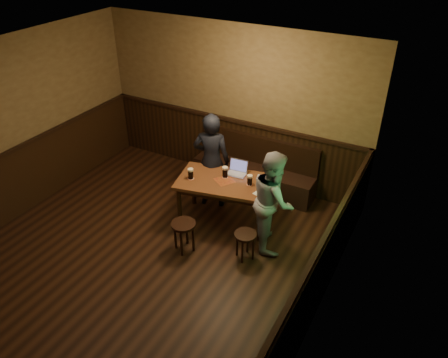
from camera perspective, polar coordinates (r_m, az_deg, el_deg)
room at (r=5.78m, az=-11.75°, el=-1.62°), size 5.04×6.04×2.84m
bench at (r=7.79m, az=4.01°, el=0.82°), size 2.20×0.50×0.95m
pub_table at (r=6.74m, az=0.08°, el=-0.93°), size 1.58×1.11×0.77m
stool_left at (r=6.37m, az=-5.29°, el=-6.46°), size 0.44×0.44×0.49m
stool_right at (r=6.24m, az=2.80°, el=-7.77°), size 0.36×0.36×0.43m
pint_left at (r=6.71m, az=-4.38°, el=0.70°), size 0.11×0.11×0.18m
pint_mid at (r=6.73m, az=0.14°, el=0.92°), size 0.12×0.12×0.18m
pint_right at (r=6.56m, az=3.38°, el=-0.12°), size 0.11×0.11×0.17m
laptop at (r=6.85m, az=1.75°, el=1.16°), size 0.32×0.26×0.21m
menu at (r=6.39m, az=4.88°, el=-2.00°), size 0.25×0.20×0.00m
person_suit at (r=7.10m, az=-1.63°, el=2.39°), size 0.70×0.57×1.66m
person_grey at (r=6.28m, az=6.42°, el=-2.79°), size 0.88×0.94×1.55m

